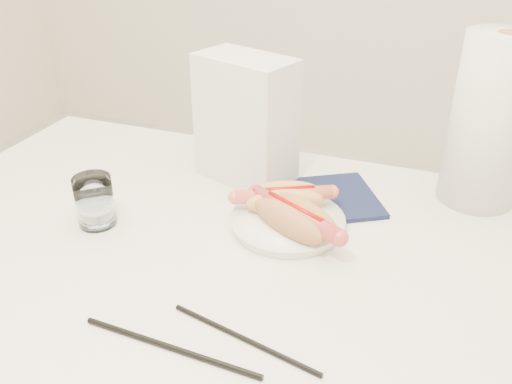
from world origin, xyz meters
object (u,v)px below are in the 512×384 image
(table, at_px, (223,280))
(hotdog_left, at_px, (284,198))
(plate, at_px, (287,223))
(water_glass, at_px, (95,201))
(napkin_box, at_px, (246,120))
(paper_towel_roll, at_px, (490,122))
(hotdog_right, at_px, (295,218))

(table, xyz_separation_m, hotdog_left, (0.06, 0.13, 0.10))
(plate, bearing_deg, table, -127.72)
(plate, distance_m, water_glass, 0.33)
(napkin_box, bearing_deg, table, -58.49)
(plate, bearing_deg, paper_towel_roll, 36.08)
(paper_towel_roll, bearing_deg, table, -139.74)
(hotdog_right, height_order, water_glass, water_glass)
(plate, xyz_separation_m, hotdog_right, (0.02, -0.03, 0.03))
(hotdog_left, bearing_deg, water_glass, 177.58)
(plate, distance_m, napkin_box, 0.23)
(paper_towel_roll, bearing_deg, hotdog_left, -149.40)
(hotdog_right, distance_m, napkin_box, 0.24)
(table, distance_m, plate, 0.15)
(plate, relative_size, hotdog_right, 1.05)
(water_glass, height_order, paper_towel_roll, paper_towel_roll)
(table, xyz_separation_m, hotdog_right, (0.10, 0.07, 0.10))
(plate, relative_size, napkin_box, 0.77)
(table, height_order, water_glass, water_glass)
(hotdog_right, xyz_separation_m, napkin_box, (-0.15, 0.17, 0.08))
(hotdog_right, bearing_deg, plate, 153.19)
(napkin_box, xyz_separation_m, paper_towel_roll, (0.43, 0.07, 0.03))
(water_glass, distance_m, paper_towel_roll, 0.69)
(water_glass, relative_size, paper_towel_roll, 0.29)
(plate, relative_size, paper_towel_roll, 0.62)
(table, relative_size, napkin_box, 4.91)
(table, xyz_separation_m, paper_towel_roll, (0.38, 0.32, 0.21))
(hotdog_left, bearing_deg, table, -141.63)
(table, xyz_separation_m, napkin_box, (-0.05, 0.25, 0.18))
(hotdog_left, relative_size, hotdog_right, 0.90)
(table, distance_m, hotdog_right, 0.16)
(table, relative_size, hotdog_right, 6.67)
(plate, xyz_separation_m, hotdog_left, (-0.02, 0.03, 0.03))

